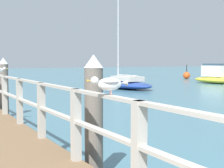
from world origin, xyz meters
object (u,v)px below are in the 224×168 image
dock_piling_far (4,87)px  seagull_foreground (109,83)px  channel_buoy (187,75)px  dock_piling_near (94,117)px  boat_3 (121,83)px  boat_0 (217,77)px

dock_piling_far → seagull_foreground: dock_piling_far is taller
seagull_foreground → channel_buoy: 30.42m
dock_piling_near → channel_buoy: bearing=45.3°
dock_piling_near → channel_buoy: 29.29m
dock_piling_far → seagull_foreground: bearing=-92.9°
dock_piling_near → boat_3: (9.18, 14.43, -0.63)m
dock_piling_near → channel_buoy: size_ratio=1.36×
seagull_foreground → boat_0: 24.27m
boat_0 → boat_3: (-8.94, -0.06, -0.20)m
dock_piling_far → boat_3: boat_3 is taller
dock_piling_near → channel_buoy: (20.61, 20.80, -0.60)m
seagull_foreground → channel_buoy: bearing=-30.3°
channel_buoy → boat_3: bearing=-150.9°
dock_piling_near → dock_piling_far: bearing=90.0°
boat_0 → channel_buoy: size_ratio=3.26×
dock_piling_far → boat_0: dock_piling_far is taller
boat_0 → boat_3: size_ratio=0.69×
boat_0 → channel_buoy: (2.49, 6.31, -0.17)m
seagull_foreground → channel_buoy: seagull_foreground is taller
dock_piling_far → boat_3: size_ratio=0.29×
boat_0 → dock_piling_near: bearing=-152.7°
dock_piling_far → channel_buoy: bearing=34.8°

